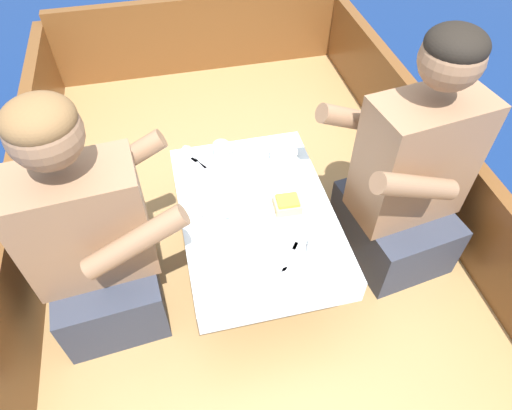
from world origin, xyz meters
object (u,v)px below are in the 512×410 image
at_px(coffee_cup_port, 214,217).
at_px(coffee_cup_starboard, 222,150).
at_px(sandwich, 287,204).
at_px(person_starboard, 408,181).
at_px(person_port, 93,242).

height_order(coffee_cup_port, coffee_cup_starboard, coffee_cup_port).
xyz_separation_m(sandwich, coffee_cup_port, (-0.27, -0.00, 0.00)).
bearing_deg(person_starboard, coffee_cup_starboard, -36.50).
bearing_deg(sandwich, coffee_cup_port, -179.41).
distance_m(person_port, person_starboard, 1.15).
height_order(person_port, coffee_cup_starboard, person_port).
xyz_separation_m(sandwich, coffee_cup_starboard, (-0.18, 0.34, 0.00)).
xyz_separation_m(person_starboard, coffee_cup_port, (-0.74, 0.00, -0.01)).
bearing_deg(sandwich, person_port, -178.86).
xyz_separation_m(person_port, coffee_cup_port, (0.42, 0.01, 0.01)).
relative_size(person_port, coffee_cup_port, 8.95).
xyz_separation_m(person_port, person_starboard, (1.15, 0.01, 0.02)).
height_order(person_starboard, coffee_cup_port, person_starboard).
xyz_separation_m(person_starboard, coffee_cup_starboard, (-0.65, 0.35, -0.01)).
distance_m(person_starboard, sandwich, 0.47).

